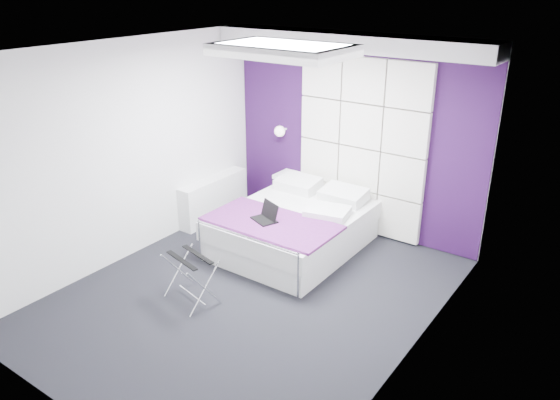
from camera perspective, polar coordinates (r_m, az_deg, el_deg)
name	(u,v)px	position (r m, az deg, el deg)	size (l,w,h in m)	color
floor	(251,294)	(6.06, -3.06, -9.81)	(4.40, 4.40, 0.00)	black
ceiling	(245,50)	(5.16, -3.67, 15.36)	(4.40, 4.40, 0.00)	white
wall_back	(353,135)	(7.24, 7.64, 6.78)	(3.60, 3.60, 0.00)	white
wall_left	(129,152)	(6.70, -15.52, 4.86)	(4.40, 4.40, 0.00)	white
wall_right	(419,228)	(4.65, 14.30, -2.86)	(4.40, 4.40, 0.00)	white
accent_wall	(353,135)	(7.23, 7.60, 6.76)	(3.58, 0.02, 2.58)	#2A0D3A
soffit	(348,42)	(6.79, 7.14, 16.11)	(3.58, 0.50, 0.20)	white
headboard	(361,147)	(7.16, 8.42, 5.47)	(1.80, 0.08, 2.30)	white
skylight	(283,49)	(5.65, 0.30, 15.50)	(1.36, 0.86, 0.12)	white
wall_lamp	(281,131)	(7.67, 0.14, 7.26)	(0.15, 0.15, 0.15)	white
radiator	(214,198)	(7.79, -6.95, 0.18)	(0.22, 1.20, 0.60)	white
bed	(293,227)	(6.89, 1.41, -2.89)	(1.58, 1.90, 0.67)	white
nightstand	(294,177)	(7.69, 1.49, 2.47)	(0.49, 0.38, 0.05)	white
luggage_rack	(191,279)	(5.90, -9.25, -8.10)	(0.53, 0.39, 0.52)	silver
laptop	(266,215)	(6.48, -1.45, -1.63)	(0.31, 0.22, 0.22)	black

